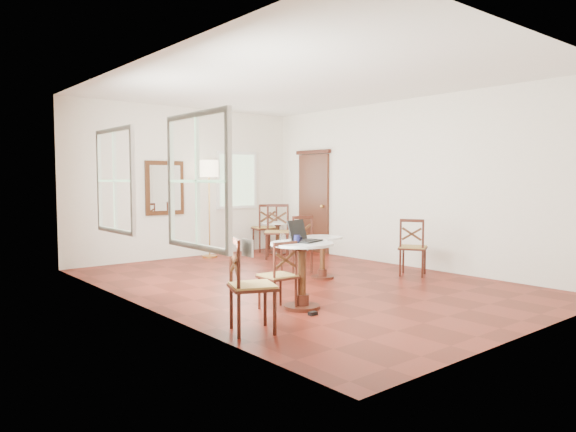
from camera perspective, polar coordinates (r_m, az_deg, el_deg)
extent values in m
plane|color=maroon|center=(8.10, 1.37, -7.19)|extent=(7.00, 7.00, 0.00)
cube|color=white|center=(10.83, -10.90, 3.55)|extent=(5.00, 0.02, 3.00)
cube|color=white|center=(5.78, 24.86, 2.92)|extent=(5.00, 0.02, 3.00)
cube|color=white|center=(6.58, -15.29, 3.24)|extent=(0.02, 7.00, 3.00)
cube|color=white|center=(9.77, 12.53, 3.49)|extent=(0.02, 7.00, 3.00)
cube|color=white|center=(8.07, 1.40, 14.20)|extent=(5.00, 7.00, 0.02)
cube|color=#4F2716|center=(11.38, 2.78, 1.37)|extent=(0.06, 0.90, 2.10)
cube|color=#3F190F|center=(11.37, 2.72, 6.91)|extent=(0.08, 1.02, 0.08)
sphere|color=#BF8C3F|center=(11.11, 3.66, 1.04)|extent=(0.07, 0.07, 0.07)
cube|color=#482613|center=(10.56, -13.17, 2.97)|extent=(0.80, 0.05, 1.05)
cube|color=white|center=(10.53, -13.10, 2.96)|extent=(0.64, 0.02, 0.88)
cube|color=white|center=(4.80, -4.39, -3.45)|extent=(0.02, 0.16, 0.16)
torus|color=red|center=(4.81, -4.25, -3.43)|extent=(0.02, 0.12, 0.12)
cube|color=white|center=(5.52, -9.85, 3.72)|extent=(0.06, 1.22, 1.42)
cube|color=white|center=(7.51, -18.26, 3.64)|extent=(0.06, 1.22, 1.42)
cube|color=white|center=(11.43, -5.54, 3.87)|extent=(1.02, 0.06, 1.22)
cylinder|color=#3F190F|center=(6.51, 1.51, -9.76)|extent=(0.44, 0.44, 0.04)
cylinder|color=#3F190F|center=(6.49, 1.51, -9.01)|extent=(0.17, 0.17, 0.13)
cylinder|color=#482613|center=(6.43, 1.52, -6.17)|extent=(0.10, 0.10, 0.66)
cylinder|color=#3F190F|center=(6.38, 1.52, -3.46)|extent=(0.15, 0.15, 0.07)
cylinder|color=white|center=(6.38, 1.52, -3.02)|extent=(0.76, 0.76, 0.03)
cylinder|color=#3F190F|center=(8.46, 3.74, -6.59)|extent=(0.36, 0.36, 0.04)
cylinder|color=#3F190F|center=(8.45, 3.74, -6.11)|extent=(0.14, 0.14, 0.11)
cylinder|color=#482613|center=(8.40, 3.75, -4.30)|extent=(0.08, 0.08, 0.54)
cylinder|color=#3F190F|center=(8.37, 3.76, -2.60)|extent=(0.13, 0.13, 0.05)
cylinder|color=white|center=(8.37, 3.76, -2.32)|extent=(0.63, 0.63, 0.03)
cylinder|color=#3F190F|center=(11.05, -1.12, -4.08)|extent=(0.37, 0.37, 0.04)
cylinder|color=#3F190F|center=(11.04, -1.12, -3.71)|extent=(0.15, 0.15, 0.11)
cylinder|color=#482613|center=(11.00, -1.13, -2.29)|extent=(0.08, 0.08, 0.55)
cylinder|color=#3F190F|center=(10.98, -1.13, -0.97)|extent=(0.13, 0.13, 0.05)
cylinder|color=white|center=(10.98, -1.13, -0.75)|extent=(0.64, 0.64, 0.03)
cylinder|color=#3F190F|center=(6.63, -0.82, -7.96)|extent=(0.03, 0.03, 0.40)
cylinder|color=#3F190F|center=(6.38, 0.86, -8.43)|extent=(0.03, 0.03, 0.40)
cylinder|color=#3F190F|center=(6.45, -3.12, -8.30)|extent=(0.03, 0.03, 0.40)
cylinder|color=#3F190F|center=(6.20, -1.48, -8.80)|extent=(0.03, 0.03, 0.40)
cube|color=#3F190F|center=(6.37, -1.14, -6.59)|extent=(0.41, 0.41, 0.03)
cube|color=#A37F41|center=(6.37, -1.14, -6.48)|extent=(0.39, 0.39, 0.04)
cylinder|color=#3F190F|center=(6.31, 0.87, -4.72)|extent=(0.03, 0.03, 0.44)
cylinder|color=#3F190F|center=(6.12, -1.49, -4.99)|extent=(0.03, 0.03, 0.44)
cube|color=#3F190F|center=(6.18, -0.29, -3.01)|extent=(0.34, 0.05, 0.04)
cube|color=#482613|center=(6.21, -0.29, -4.78)|extent=(0.29, 0.04, 0.19)
cube|color=#482613|center=(6.21, -0.29, -4.78)|extent=(0.29, 0.04, 0.19)
cylinder|color=#3F190F|center=(5.39, -1.44, -10.40)|extent=(0.04, 0.04, 0.46)
cylinder|color=#3F190F|center=(5.30, -5.33, -10.67)|extent=(0.04, 0.04, 0.46)
cylinder|color=#3F190F|center=(5.74, -2.49, -9.52)|extent=(0.04, 0.04, 0.46)
cylinder|color=#3F190F|center=(5.65, -6.14, -9.75)|extent=(0.04, 0.04, 0.46)
cube|color=#3F190F|center=(5.47, -3.86, -7.68)|extent=(0.59, 0.59, 0.03)
cube|color=#A37F41|center=(5.46, -3.86, -7.52)|extent=(0.56, 0.56, 0.04)
cylinder|color=#3F190F|center=(5.20, -5.36, -5.48)|extent=(0.04, 0.04, 0.51)
cylinder|color=#3F190F|center=(5.56, -6.18, -4.87)|extent=(0.04, 0.04, 0.51)
cube|color=#3F190F|center=(5.35, -5.80, -2.67)|extent=(0.18, 0.37, 0.05)
cube|color=#482613|center=(5.38, -5.79, -5.06)|extent=(0.15, 0.32, 0.23)
cube|color=#482613|center=(5.38, -5.79, -5.06)|extent=(0.15, 0.32, 0.23)
cylinder|color=#3F190F|center=(9.14, 1.27, -4.44)|extent=(0.04, 0.04, 0.46)
cylinder|color=#3F190F|center=(8.84, 2.57, -4.74)|extent=(0.04, 0.04, 0.46)
cylinder|color=#3F190F|center=(8.95, -0.70, -4.63)|extent=(0.04, 0.04, 0.46)
cylinder|color=#3F190F|center=(8.64, 0.56, -4.94)|extent=(0.04, 0.04, 0.46)
cube|color=#3F190F|center=(8.86, 0.92, -3.19)|extent=(0.50, 0.50, 0.03)
cube|color=#A37F41|center=(8.86, 0.92, -3.09)|extent=(0.48, 0.48, 0.04)
cylinder|color=#3F190F|center=(8.78, 2.58, -1.62)|extent=(0.04, 0.04, 0.51)
cylinder|color=#3F190F|center=(8.58, 0.56, -1.75)|extent=(0.04, 0.04, 0.51)
cube|color=#3F190F|center=(8.66, 1.58, -0.14)|extent=(0.39, 0.09, 0.05)
cube|color=#482613|center=(8.68, 1.58, -1.62)|extent=(0.33, 0.07, 0.22)
cube|color=#482613|center=(8.68, 1.58, -1.62)|extent=(0.33, 0.07, 0.22)
cylinder|color=#3F190F|center=(9.05, 14.56, -4.71)|extent=(0.04, 0.04, 0.44)
cylinder|color=#3F190F|center=(8.71, 14.32, -5.05)|extent=(0.04, 0.04, 0.44)
cylinder|color=#3F190F|center=(9.10, 12.34, -4.63)|extent=(0.04, 0.04, 0.44)
cylinder|color=#3F190F|center=(8.75, 12.01, -4.97)|extent=(0.04, 0.04, 0.44)
cube|color=#3F190F|center=(8.87, 13.33, -3.40)|extent=(0.59, 0.59, 0.03)
cube|color=#A37F41|center=(8.87, 13.33, -3.31)|extent=(0.56, 0.56, 0.04)
cylinder|color=#3F190F|center=(8.65, 14.37, -2.00)|extent=(0.04, 0.04, 0.49)
cylinder|color=#3F190F|center=(8.69, 12.06, -1.94)|extent=(0.04, 0.04, 0.49)
cube|color=#3F190F|center=(8.65, 13.24, -0.48)|extent=(0.22, 0.34, 0.05)
cube|color=#482613|center=(8.67, 13.21, -1.91)|extent=(0.18, 0.29, 0.22)
cube|color=#482613|center=(8.67, 13.21, -1.91)|extent=(0.18, 0.29, 0.22)
cylinder|color=#3F190F|center=(11.83, -1.99, -2.45)|extent=(0.04, 0.04, 0.49)
cylinder|color=#3F190F|center=(11.47, -1.25, -2.65)|extent=(0.04, 0.04, 0.49)
cylinder|color=#3F190F|center=(11.69, -3.76, -2.53)|extent=(0.04, 0.04, 0.49)
cylinder|color=#3F190F|center=(11.32, -3.07, -2.74)|extent=(0.04, 0.04, 0.49)
cube|color=#3F190F|center=(11.55, -2.52, -1.36)|extent=(0.59, 0.59, 0.03)
cube|color=#A37F41|center=(11.55, -2.52, -1.28)|extent=(0.56, 0.56, 0.04)
cylinder|color=#3F190F|center=(11.42, -1.26, -0.09)|extent=(0.04, 0.04, 0.54)
cylinder|color=#3F190F|center=(11.27, -3.08, -0.14)|extent=(0.04, 0.04, 0.54)
cube|color=#3F190F|center=(11.33, -2.17, 1.14)|extent=(0.41, 0.15, 0.05)
cube|color=#482613|center=(11.34, -2.16, -0.06)|extent=(0.35, 0.12, 0.24)
cube|color=#482613|center=(11.34, -2.16, -0.06)|extent=(0.35, 0.12, 0.24)
cylinder|color=#3F190F|center=(10.30, -2.36, -3.36)|extent=(0.04, 0.04, 0.50)
cylinder|color=#3F190F|center=(10.70, -2.19, -3.08)|extent=(0.04, 0.04, 0.50)
cylinder|color=#3F190F|center=(10.28, -0.12, -3.37)|extent=(0.04, 0.04, 0.50)
cylinder|color=#3F190F|center=(10.68, -0.02, -3.10)|extent=(0.04, 0.04, 0.50)
cube|color=#3F190F|center=(10.46, -1.17, -1.82)|extent=(0.70, 0.70, 0.03)
cube|color=#A37F41|center=(10.46, -1.18, -1.73)|extent=(0.67, 0.67, 0.04)
cylinder|color=#3F190F|center=(10.65, -2.20, -0.24)|extent=(0.04, 0.04, 0.56)
cylinder|color=#3F190F|center=(10.63, -0.02, -0.24)|extent=(0.04, 0.04, 0.56)
cube|color=#3F190F|center=(10.62, -1.11, 1.15)|extent=(0.34, 0.31, 0.06)
cube|color=#482613|center=(10.64, -1.11, -0.18)|extent=(0.29, 0.26, 0.25)
cube|color=#482613|center=(10.64, -1.11, -0.18)|extent=(0.29, 0.26, 0.25)
cylinder|color=#BF8C3F|center=(10.79, -8.44, -4.33)|extent=(0.31, 0.31, 0.03)
cylinder|color=#BF8C3F|center=(10.70, -8.49, 0.31)|extent=(0.03, 0.03, 1.78)
cylinder|color=beige|center=(10.68, -8.54, 5.08)|extent=(0.38, 0.38, 0.33)
cube|color=black|center=(6.45, 2.01, -2.70)|extent=(0.43, 0.36, 0.02)
cube|color=black|center=(6.45, 2.01, -2.59)|extent=(0.33, 0.24, 0.00)
cube|color=black|center=(6.50, 1.01, -1.52)|extent=(0.37, 0.19, 0.25)
cube|color=silver|center=(6.50, 1.01, -1.52)|extent=(0.32, 0.16, 0.20)
ellipsoid|color=black|center=(6.36, 1.51, -2.74)|extent=(0.10, 0.08, 0.03)
cylinder|color=black|center=(6.33, 0.99, -2.50)|extent=(0.08, 0.08, 0.09)
torus|color=black|center=(6.36, 1.31, -2.46)|extent=(0.06, 0.01, 0.06)
cylinder|color=white|center=(6.40, -0.60, -2.38)|extent=(0.06, 0.06, 0.10)
cube|color=black|center=(6.21, 2.70, -10.47)|extent=(0.10, 0.06, 0.04)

